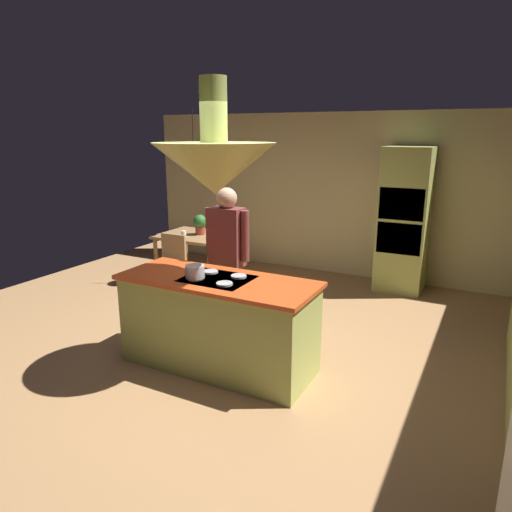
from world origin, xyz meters
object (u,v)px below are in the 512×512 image
object	(u,v)px
dining_table	(196,241)
chair_facing_island	(170,261)
oven_tower	(404,220)
cup_on_table	(184,234)
kitchen_island	(218,323)
potted_plant_on_table	(200,223)
person_at_island	(227,253)
chair_by_back_wall	(220,242)
cooking_pot_on_cooktop	(195,272)

from	to	relation	value
dining_table	chair_facing_island	xyz separation A→B (m)	(0.00, -0.66, -0.15)
oven_tower	cup_on_table	size ratio (longest dim) A/B	22.85
kitchen_island	oven_tower	size ratio (longest dim) A/B	0.93
oven_tower	potted_plant_on_table	distance (m)	2.97
kitchen_island	person_at_island	size ratio (longest dim) A/B	1.14
dining_table	person_at_island	world-z (taller)	person_at_island
kitchen_island	chair_by_back_wall	distance (m)	3.24
oven_tower	potted_plant_on_table	bearing A→B (deg)	-157.89
chair_facing_island	oven_tower	bearing A→B (deg)	32.72
kitchen_island	chair_facing_island	size ratio (longest dim) A/B	2.21
kitchen_island	cup_on_table	bearing A→B (deg)	133.24
oven_tower	chair_facing_island	world-z (taller)	oven_tower
chair_by_back_wall	cup_on_table	distance (m)	0.93
chair_facing_island	cooking_pot_on_cooktop	xyz separation A→B (m)	(1.54, -1.57, 0.48)
person_at_island	chair_by_back_wall	size ratio (longest dim) A/B	1.94
cooking_pot_on_cooktop	cup_on_table	bearing A→B (deg)	128.67
kitchen_island	person_at_island	bearing A→B (deg)	113.20
kitchen_island	dining_table	xyz separation A→B (m)	(-1.70, 2.10, 0.20)
kitchen_island	dining_table	world-z (taller)	kitchen_island
person_at_island	potted_plant_on_table	size ratio (longest dim) A/B	5.62
dining_table	chair_by_back_wall	size ratio (longest dim) A/B	1.24
kitchen_island	cooking_pot_on_cooktop	world-z (taller)	cooking_pot_on_cooktop
person_at_island	cup_on_table	bearing A→B (deg)	140.53
dining_table	chair_facing_island	size ratio (longest dim) A/B	1.24
oven_tower	kitchen_island	bearing A→B (deg)	-108.74
oven_tower	chair_facing_island	distance (m)	3.37
potted_plant_on_table	cup_on_table	xyz separation A→B (m)	(-0.13, -0.24, -0.12)
kitchen_island	person_at_island	distance (m)	0.88
dining_table	chair_by_back_wall	bearing A→B (deg)	90.00
chair_by_back_wall	cooking_pot_on_cooktop	distance (m)	3.31
chair_by_back_wall	potted_plant_on_table	xyz separation A→B (m)	(0.05, -0.63, 0.42)
oven_tower	chair_by_back_wall	world-z (taller)	oven_tower
person_at_island	chair_by_back_wall	world-z (taller)	person_at_island
dining_table	chair_facing_island	bearing A→B (deg)	-90.00
kitchen_island	chair_facing_island	distance (m)	2.23
chair_by_back_wall	potted_plant_on_table	size ratio (longest dim) A/B	2.90
potted_plant_on_table	chair_facing_island	bearing A→B (deg)	-94.57
chair_by_back_wall	oven_tower	bearing A→B (deg)	-170.13
kitchen_island	chair_by_back_wall	xyz separation A→B (m)	(-1.70, 2.76, 0.05)
chair_by_back_wall	cup_on_table	size ratio (longest dim) A/B	9.67
person_at_island	chair_by_back_wall	xyz separation A→B (m)	(-1.42, 2.10, -0.46)
chair_by_back_wall	cup_on_table	xyz separation A→B (m)	(-0.07, -0.87, 0.30)
chair_facing_island	potted_plant_on_table	size ratio (longest dim) A/B	2.90
dining_table	person_at_island	distance (m)	2.05
oven_tower	dining_table	xyz separation A→B (m)	(-2.80, -1.14, -0.37)
oven_tower	person_at_island	xyz separation A→B (m)	(-1.38, -2.59, -0.06)
chair_facing_island	cup_on_table	size ratio (longest dim) A/B	9.67
dining_table	cup_on_table	distance (m)	0.27
cup_on_table	dining_table	bearing A→B (deg)	71.98
person_at_island	cooking_pot_on_cooktop	size ratio (longest dim) A/B	9.36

